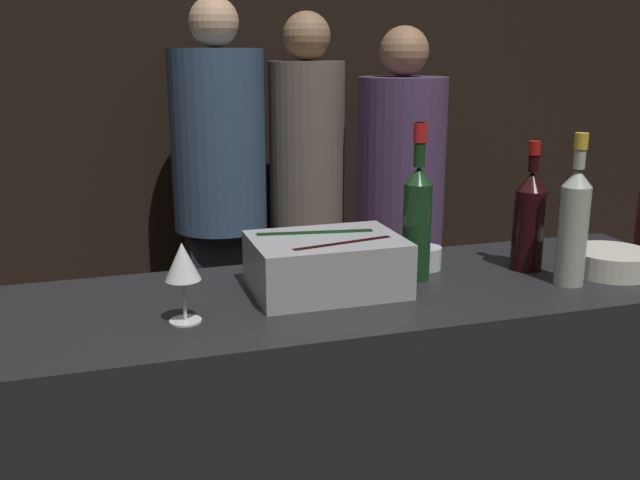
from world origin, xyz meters
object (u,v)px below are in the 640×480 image
object	(u,v)px
candle_votive	(425,258)
person_in_hoodie	(400,206)
wine_glass	(183,264)
bowl_white	(611,261)
ice_bin_with_bottles	(326,261)
rose_wine_bottle	(574,222)
red_wine_bottle_burgundy	(417,217)
red_wine_bottle_tall	(529,218)
person_blond_tee	(307,190)
person_grey_polo	(220,191)

from	to	relation	value
candle_votive	person_in_hoodie	world-z (taller)	person_in_hoodie
wine_glass	bowl_white	bearing A→B (deg)	1.00
ice_bin_with_bottles	rose_wine_bottle	distance (m)	0.59
ice_bin_with_bottles	red_wine_bottle_burgundy	size ratio (longest dim) A/B	0.90
bowl_white	red_wine_bottle_tall	bearing A→B (deg)	152.87
person_blond_tee	wine_glass	bearing A→B (deg)	-15.13
ice_bin_with_bottles	red_wine_bottle_burgundy	world-z (taller)	red_wine_bottle_burgundy
person_grey_polo	person_blond_tee	bearing A→B (deg)	97.57
wine_glass	candle_votive	size ratio (longest dim) A/B	2.04
rose_wine_bottle	red_wine_bottle_burgundy	bearing A→B (deg)	156.41
wine_glass	candle_votive	distance (m)	0.67
person_blond_tee	ice_bin_with_bottles	bearing A→B (deg)	-5.59
bowl_white	red_wine_bottle_tall	distance (m)	0.23
candle_votive	red_wine_bottle_tall	distance (m)	0.28
red_wine_bottle_burgundy	rose_wine_bottle	size ratio (longest dim) A/B	1.05
ice_bin_with_bottles	bowl_white	bearing A→B (deg)	-6.73
bowl_white	red_wine_bottle_burgundy	bearing A→B (deg)	167.90
candle_votive	person_grey_polo	xyz separation A→B (m)	(-0.29, 1.48, -0.08)
candle_votive	person_blond_tee	bearing A→B (deg)	85.64
candle_votive	rose_wine_bottle	bearing A→B (deg)	-38.04
person_in_hoodie	person_blond_tee	xyz separation A→B (m)	(-0.36, 0.22, 0.05)
ice_bin_with_bottles	bowl_white	world-z (taller)	ice_bin_with_bottles
wine_glass	person_blond_tee	size ratio (longest dim) A/B	0.10
candle_votive	person_grey_polo	bearing A→B (deg)	100.97
wine_glass	rose_wine_bottle	size ratio (longest dim) A/B	0.47
red_wine_bottle_tall	person_grey_polo	distance (m)	1.66
red_wine_bottle_burgundy	person_in_hoodie	xyz separation A→B (m)	(0.54, 1.32, -0.28)
bowl_white	wine_glass	world-z (taller)	wine_glass
person_in_hoodie	wine_glass	bearing A→B (deg)	-91.89
rose_wine_bottle	red_wine_bottle_tall	size ratio (longest dim) A/B	1.10
ice_bin_with_bottles	candle_votive	distance (m)	0.31
ice_bin_with_bottles	red_wine_bottle_burgundy	bearing A→B (deg)	4.63
person_blond_tee	bowl_white	bearing A→B (deg)	20.03
red_wine_bottle_burgundy	rose_wine_bottle	world-z (taller)	red_wine_bottle_burgundy
bowl_white	person_blond_tee	size ratio (longest dim) A/B	0.11
ice_bin_with_bottles	red_wine_bottle_tall	size ratio (longest dim) A/B	1.05
candle_votive	person_blond_tee	world-z (taller)	person_blond_tee
person_in_hoodie	person_blond_tee	world-z (taller)	person_blond_tee
rose_wine_bottle	ice_bin_with_bottles	bearing A→B (deg)	167.44
ice_bin_with_bottles	wine_glass	bearing A→B (deg)	-162.92
wine_glass	red_wine_bottle_burgundy	xyz separation A→B (m)	(0.58, 0.12, 0.03)
wine_glass	person_grey_polo	distance (m)	1.72
bowl_white	wine_glass	size ratio (longest dim) A/B	1.17
candle_votive	rose_wine_bottle	size ratio (longest dim) A/B	0.23
bowl_white	red_wine_bottle_tall	world-z (taller)	red_wine_bottle_tall
person_blond_tee	person_grey_polo	xyz separation A→B (m)	(-0.40, 0.01, 0.02)
wine_glass	person_blond_tee	world-z (taller)	person_blond_tee
candle_votive	person_blond_tee	xyz separation A→B (m)	(0.11, 1.47, -0.10)
red_wine_bottle_burgundy	person_grey_polo	size ratio (longest dim) A/B	0.21
ice_bin_with_bottles	person_in_hoodie	size ratio (longest dim) A/B	0.20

